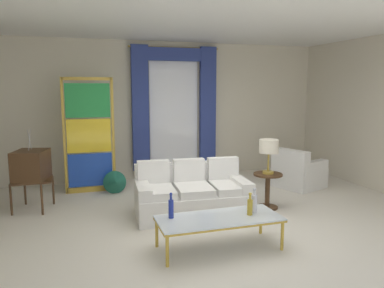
{
  "coord_description": "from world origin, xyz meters",
  "views": [
    {
      "loc": [
        -1.97,
        -5.11,
        2.01
      ],
      "look_at": [
        -0.08,
        0.9,
        1.05
      ],
      "focal_mm": 34.88,
      "sensor_mm": 36.0,
      "label": 1
    }
  ],
  "objects_px": {
    "stained_glass_divider": "(89,138)",
    "peacock_figurine": "(115,183)",
    "vintage_tv": "(31,167)",
    "armchair_white": "(297,173)",
    "bottle_crystal_tall": "(250,206)",
    "table_lamp_brass": "(269,148)",
    "bottle_blue_decanter": "(171,208)",
    "bottle_amber_squat": "(254,202)",
    "round_side_table": "(268,188)",
    "coffee_table": "(219,220)",
    "couch_white_long": "(191,195)"
  },
  "relations": [
    {
      "from": "armchair_white",
      "to": "table_lamp_brass",
      "type": "xyz_separation_m",
      "value": [
        -1.23,
        -1.0,
        0.74
      ]
    },
    {
      "from": "bottle_amber_squat",
      "to": "armchair_white",
      "type": "distance_m",
      "value": 3.04
    },
    {
      "from": "coffee_table",
      "to": "bottle_amber_squat",
      "type": "relative_size",
      "value": 4.76
    },
    {
      "from": "armchair_white",
      "to": "bottle_blue_decanter",
      "type": "bearing_deg",
      "value": -146.66
    },
    {
      "from": "stained_glass_divider",
      "to": "round_side_table",
      "type": "bearing_deg",
      "value": -34.72
    },
    {
      "from": "vintage_tv",
      "to": "stained_glass_divider",
      "type": "relative_size",
      "value": 0.61
    },
    {
      "from": "couch_white_long",
      "to": "round_side_table",
      "type": "bearing_deg",
      "value": -5.76
    },
    {
      "from": "round_side_table",
      "to": "table_lamp_brass",
      "type": "distance_m",
      "value": 0.67
    },
    {
      "from": "bottle_blue_decanter",
      "to": "armchair_white",
      "type": "height_order",
      "value": "armchair_white"
    },
    {
      "from": "stained_glass_divider",
      "to": "table_lamp_brass",
      "type": "xyz_separation_m",
      "value": [
        2.77,
        -1.92,
        -0.03
      ]
    },
    {
      "from": "peacock_figurine",
      "to": "round_side_table",
      "type": "bearing_deg",
      "value": -34.57
    },
    {
      "from": "coffee_table",
      "to": "round_side_table",
      "type": "bearing_deg",
      "value": 42.29
    },
    {
      "from": "bottle_amber_squat",
      "to": "table_lamp_brass",
      "type": "bearing_deg",
      "value": 54.34
    },
    {
      "from": "bottle_blue_decanter",
      "to": "armchair_white",
      "type": "xyz_separation_m",
      "value": [
        3.17,
        2.09,
        -0.25
      ]
    },
    {
      "from": "stained_glass_divider",
      "to": "peacock_figurine",
      "type": "height_order",
      "value": "stained_glass_divider"
    },
    {
      "from": "table_lamp_brass",
      "to": "peacock_figurine",
      "type": "bearing_deg",
      "value": 145.43
    },
    {
      "from": "bottle_blue_decanter",
      "to": "bottle_amber_squat",
      "type": "height_order",
      "value": "bottle_amber_squat"
    },
    {
      "from": "bottle_amber_squat",
      "to": "table_lamp_brass",
      "type": "height_order",
      "value": "table_lamp_brass"
    },
    {
      "from": "bottle_blue_decanter",
      "to": "bottle_crystal_tall",
      "type": "height_order",
      "value": "bottle_blue_decanter"
    },
    {
      "from": "armchair_white",
      "to": "couch_white_long",
      "type": "bearing_deg",
      "value": -160.98
    },
    {
      "from": "bottle_blue_decanter",
      "to": "vintage_tv",
      "type": "xyz_separation_m",
      "value": [
        -1.8,
        2.19,
        0.19
      ]
    },
    {
      "from": "peacock_figurine",
      "to": "table_lamp_brass",
      "type": "bearing_deg",
      "value": -34.57
    },
    {
      "from": "table_lamp_brass",
      "to": "armchair_white",
      "type": "bearing_deg",
      "value": 39.09
    },
    {
      "from": "coffee_table",
      "to": "armchair_white",
      "type": "relative_size",
      "value": 1.49
    },
    {
      "from": "bottle_crystal_tall",
      "to": "peacock_figurine",
      "type": "height_order",
      "value": "bottle_crystal_tall"
    },
    {
      "from": "stained_glass_divider",
      "to": "coffee_table",
      "type": "bearing_deg",
      "value": -65.89
    },
    {
      "from": "table_lamp_brass",
      "to": "bottle_blue_decanter",
      "type": "bearing_deg",
      "value": -150.78
    },
    {
      "from": "couch_white_long",
      "to": "bottle_crystal_tall",
      "type": "relative_size",
      "value": 6.22
    },
    {
      "from": "bottle_crystal_tall",
      "to": "table_lamp_brass",
      "type": "relative_size",
      "value": 0.51
    },
    {
      "from": "vintage_tv",
      "to": "armchair_white",
      "type": "bearing_deg",
      "value": -1.16
    },
    {
      "from": "armchair_white",
      "to": "peacock_figurine",
      "type": "bearing_deg",
      "value": 170.31
    },
    {
      "from": "bottle_blue_decanter",
      "to": "peacock_figurine",
      "type": "xyz_separation_m",
      "value": [
        -0.4,
        2.7,
        -0.32
      ]
    },
    {
      "from": "bottle_crystal_tall",
      "to": "round_side_table",
      "type": "distance_m",
      "value": 1.6
    },
    {
      "from": "coffee_table",
      "to": "bottle_blue_decanter",
      "type": "xyz_separation_m",
      "value": [
        -0.58,
        0.15,
        0.16
      ]
    },
    {
      "from": "bottle_crystal_tall",
      "to": "peacock_figurine",
      "type": "relative_size",
      "value": 0.49
    },
    {
      "from": "coffee_table",
      "to": "round_side_table",
      "type": "distance_m",
      "value": 1.84
    },
    {
      "from": "coffee_table",
      "to": "bottle_blue_decanter",
      "type": "bearing_deg",
      "value": 165.08
    },
    {
      "from": "stained_glass_divider",
      "to": "bottle_amber_squat",
      "type": "bearing_deg",
      "value": -58.34
    },
    {
      "from": "coffee_table",
      "to": "table_lamp_brass",
      "type": "relative_size",
      "value": 2.72
    },
    {
      "from": "round_side_table",
      "to": "table_lamp_brass",
      "type": "relative_size",
      "value": 1.04
    },
    {
      "from": "round_side_table",
      "to": "table_lamp_brass",
      "type": "xyz_separation_m",
      "value": [
        0.0,
        0.0,
        0.67
      ]
    },
    {
      "from": "bottle_amber_squat",
      "to": "peacock_figurine",
      "type": "relative_size",
      "value": 0.54
    },
    {
      "from": "bottle_blue_decanter",
      "to": "table_lamp_brass",
      "type": "bearing_deg",
      "value": 29.22
    },
    {
      "from": "couch_white_long",
      "to": "stained_glass_divider",
      "type": "bearing_deg",
      "value": 129.53
    },
    {
      "from": "bottle_blue_decanter",
      "to": "stained_glass_divider",
      "type": "xyz_separation_m",
      "value": [
        -0.84,
        3.0,
        0.52
      ]
    },
    {
      "from": "couch_white_long",
      "to": "bottle_blue_decanter",
      "type": "distance_m",
      "value": 1.39
    },
    {
      "from": "peacock_figurine",
      "to": "bottle_blue_decanter",
      "type": "bearing_deg",
      "value": -81.47
    },
    {
      "from": "armchair_white",
      "to": "round_side_table",
      "type": "distance_m",
      "value": 1.59
    },
    {
      "from": "vintage_tv",
      "to": "bottle_blue_decanter",
      "type": "bearing_deg",
      "value": -50.53
    },
    {
      "from": "round_side_table",
      "to": "armchair_white",
      "type": "bearing_deg",
      "value": 39.09
    }
  ]
}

